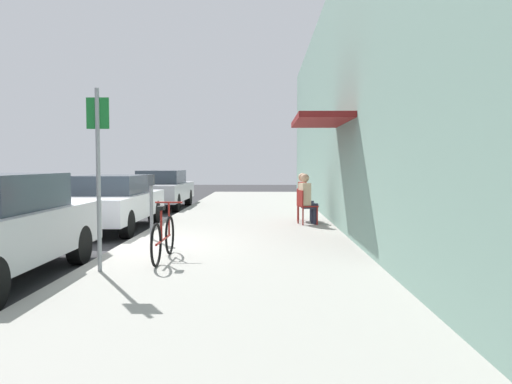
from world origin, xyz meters
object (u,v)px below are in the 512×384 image
parked_car_2 (161,189)px  seated_patron_1 (304,195)px  bicycle_0 (163,238)px  seated_patron_0 (307,197)px  parked_car_1 (111,202)px  cafe_chair_0 (305,205)px  street_sign (98,165)px  cafe_chair_1 (302,202)px  parking_meter (151,202)px

parked_car_2 → seated_patron_1: 7.00m
bicycle_0 → seated_patron_1: bearing=64.2°
parked_car_2 → seated_patron_0: 7.57m
parked_car_1 → seated_patron_0: size_ratio=3.41×
cafe_chair_0 → parked_car_1: bearing=-176.4°
street_sign → seated_patron_0: (3.43, 5.62, -0.82)m
parked_car_1 → seated_patron_1: (4.93, 1.10, 0.10)m
cafe_chair_0 → seated_patron_0: bearing=14.6°
cafe_chair_1 → seated_patron_1: (0.06, -0.01, 0.19)m
street_sign → parked_car_2: bearing=97.5°
parked_car_1 → street_sign: (1.50, -5.29, 0.92)m
parked_car_2 → seated_patron_1: (4.93, -4.98, 0.08)m
parking_meter → seated_patron_1: (3.38, 3.38, -0.07)m
street_sign → parking_meter: bearing=89.1°
seated_patron_1 → parked_car_1: bearing=-167.4°
parked_car_1 → parked_car_2: size_ratio=1.00×
bicycle_0 → seated_patron_1: size_ratio=1.33×
parked_car_1 → seated_patron_1: bearing=12.6°
parking_meter → cafe_chair_0: 4.21m
parked_car_1 → cafe_chair_1: (4.87, 1.11, -0.09)m
seated_patron_0 → seated_patron_1: size_ratio=1.00×
cafe_chair_0 → seated_patron_1: 0.82m
bicycle_0 → parked_car_2: bearing=102.0°
street_sign → cafe_chair_1: street_sign is taller
parked_car_2 → bicycle_0: 10.77m
parked_car_2 → bicycle_0: bearing=-78.0°
seated_patron_0 → seated_patron_1: same height
cafe_chair_1 → seated_patron_1: size_ratio=0.67×
seated_patron_0 → bicycle_0: bearing=-119.3°
parked_car_2 → cafe_chair_0: parked_car_2 is taller
parked_car_1 → bicycle_0: size_ratio=2.57×
parking_meter → cafe_chair_1: bearing=45.6°
bicycle_0 → seated_patron_0: (2.69, 4.78, 0.34)m
parked_car_1 → seated_patron_0: seated_patron_0 is taller
bicycle_0 → cafe_chair_0: size_ratio=1.97×
parked_car_2 → seated_patron_1: bearing=-45.3°
parked_car_1 → cafe_chair_0: 4.88m
seated_patron_1 → parked_car_2: bearing=134.7°
street_sign → bicycle_0: bearing=48.5°
parked_car_2 → parked_car_1: bearing=-90.0°
seated_patron_0 → cafe_chair_1: size_ratio=1.48×
street_sign → cafe_chair_1: (3.37, 6.40, -1.02)m
cafe_chair_0 → seated_patron_0: (0.06, 0.02, 0.19)m
parked_car_2 → cafe_chair_0: size_ratio=5.06×
bicycle_0 → parking_meter: bearing=107.6°
parking_meter → seated_patron_0: (3.38, 2.60, -0.07)m
cafe_chair_1 → seated_patron_0: bearing=-85.6°
seated_patron_0 → cafe_chair_1: (-0.06, 0.78, -0.19)m
parking_meter → bicycle_0: 2.32m
cafe_chair_1 → parked_car_2: bearing=134.4°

